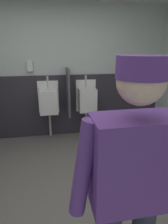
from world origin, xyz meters
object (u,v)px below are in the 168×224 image
object	(u,v)px
urinal_middle	(87,99)
person	(132,182)
soap_dispenser	(30,66)
urinal_left	(49,101)

from	to	relation	value
urinal_middle	person	size ratio (longest dim) A/B	0.73
soap_dispenser	person	bearing A→B (deg)	-74.93
urinal_middle	soap_dispenser	bearing A→B (deg)	173.51
urinal_middle	soap_dispenser	size ratio (longest dim) A/B	6.89
urinal_left	urinal_middle	world-z (taller)	same
person	soap_dispenser	xyz separation A→B (m)	(-0.77, 2.87, 0.40)
urinal_left	person	bearing A→B (deg)	-80.25
soap_dispenser	urinal_left	bearing A→B (deg)	-21.71
urinal_left	urinal_middle	distance (m)	0.75
soap_dispenser	urinal_middle	bearing A→B (deg)	-6.49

